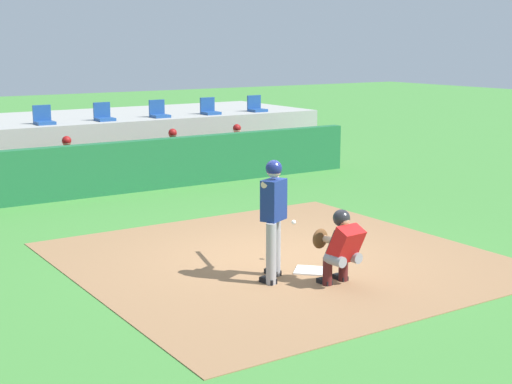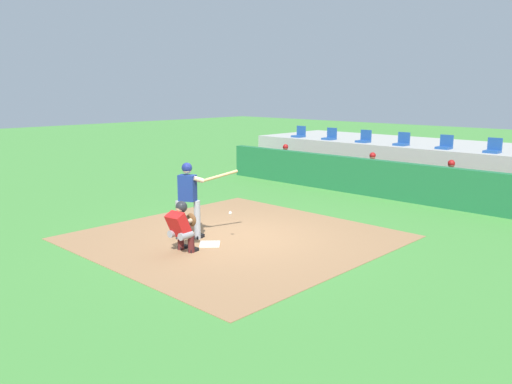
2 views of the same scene
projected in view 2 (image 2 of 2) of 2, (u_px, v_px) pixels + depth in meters
ground_plane at (235, 238)px, 12.11m from camera, size 80.00×80.00×0.00m
dirt_infield at (235, 238)px, 12.11m from camera, size 6.40×6.40×0.01m
home_plate at (210, 244)px, 11.54m from camera, size 0.62×0.62×0.02m
batter_at_plate at (189, 196)px, 11.79m from camera, size 0.89×1.25×1.80m
catcher_crouched at (182, 225)px, 10.91m from camera, size 0.51×1.68×1.13m
dugout_wall at (380, 179)px, 16.60m from camera, size 13.00×0.30×1.20m
dugout_bench at (395, 186)px, 17.38m from camera, size 11.80×0.44×0.45m
dugout_player_0 at (283, 160)px, 20.47m from camera, size 0.49×0.70×1.30m
dugout_player_1 at (370, 171)px, 17.79m from camera, size 0.49×0.70×1.30m
dugout_player_2 at (448, 180)px, 15.90m from camera, size 0.49×0.70×1.30m
stands_platform at (440, 162)px, 19.70m from camera, size 15.00×4.40×1.40m
stadium_seat_0 at (299, 134)px, 22.31m from camera, size 0.46×0.46×0.48m
stadium_seat_1 at (330, 136)px, 21.21m from camera, size 0.46×0.46×0.48m
stadium_seat_2 at (364, 139)px, 20.11m from camera, size 0.46×0.46×0.48m
stadium_seat_3 at (402, 142)px, 19.01m from camera, size 0.46×0.46×0.48m
stadium_seat_4 at (445, 145)px, 17.91m from camera, size 0.46×0.46×0.48m
stadium_seat_5 at (493, 149)px, 16.80m from camera, size 0.46×0.46×0.48m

